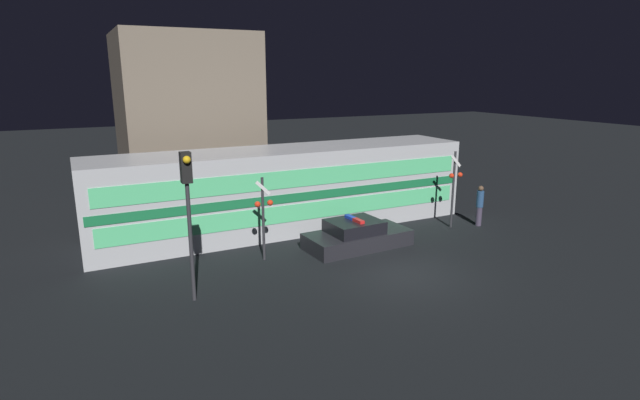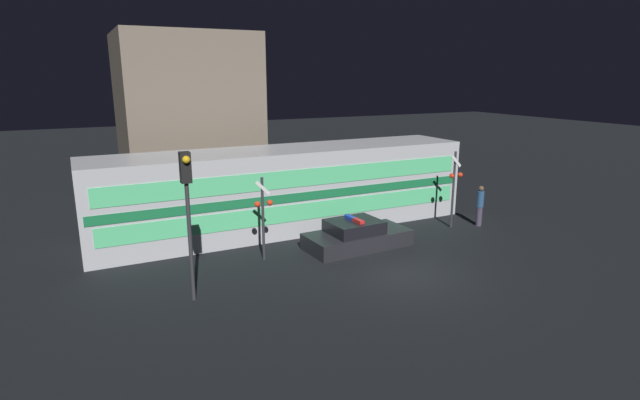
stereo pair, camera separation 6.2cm
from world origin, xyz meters
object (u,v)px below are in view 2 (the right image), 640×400
Objects in this scene: train at (286,189)px; pedestrian at (480,205)px; traffic_light_corner at (187,195)px; crossing_signal_near at (454,184)px; police_car at (357,236)px.

train reaches higher than pedestrian.
traffic_light_corner is (-5.44, -5.57, 1.50)m from train.
train reaches higher than crossing_signal_near.
police_car is 1.25× the size of crossing_signal_near.
train is 8.99× the size of pedestrian.
train is 3.89× the size of police_car.
crossing_signal_near is at bearing 10.76° from traffic_light_corner.
pedestrian is (6.50, 0.02, 0.50)m from police_car.
traffic_light_corner is (-6.96, -1.97, 2.84)m from police_car.
pedestrian is 13.80m from traffic_light_corner.
train is at bearing 154.13° from crossing_signal_near.
train is 4.84× the size of crossing_signal_near.
crossing_signal_near is (6.72, -3.26, 0.23)m from train.
traffic_light_corner reaches higher than train.
crossing_signal_near reaches higher than police_car.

